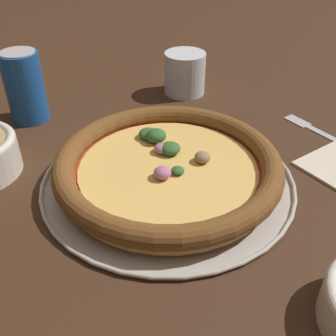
% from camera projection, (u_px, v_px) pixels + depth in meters
% --- Properties ---
extents(ground_plane, '(3.00, 3.00, 0.00)m').
position_uv_depth(ground_plane, '(168.00, 181.00, 0.56)').
color(ground_plane, '#3D2616').
extents(pizza_tray, '(0.36, 0.36, 0.01)m').
position_uv_depth(pizza_tray, '(168.00, 179.00, 0.56)').
color(pizza_tray, '#B7B2A8').
rests_on(pizza_tray, ground_plane).
extents(pizza, '(0.32, 0.32, 0.04)m').
position_uv_depth(pizza, '(168.00, 166.00, 0.55)').
color(pizza, '#BC7F42').
rests_on(pizza, pizza_tray).
extents(drinking_cup, '(0.08, 0.08, 0.08)m').
position_uv_depth(drinking_cup, '(185.00, 73.00, 0.78)').
color(drinking_cup, silver).
rests_on(drinking_cup, ground_plane).
extents(fork, '(0.03, 0.20, 0.00)m').
position_uv_depth(fork, '(327.00, 136.00, 0.66)').
color(fork, '#B7B7BC').
rests_on(fork, ground_plane).
extents(beverage_can, '(0.07, 0.07, 0.12)m').
position_uv_depth(beverage_can, '(25.00, 87.00, 0.68)').
color(beverage_can, '#194C99').
rests_on(beverage_can, ground_plane).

